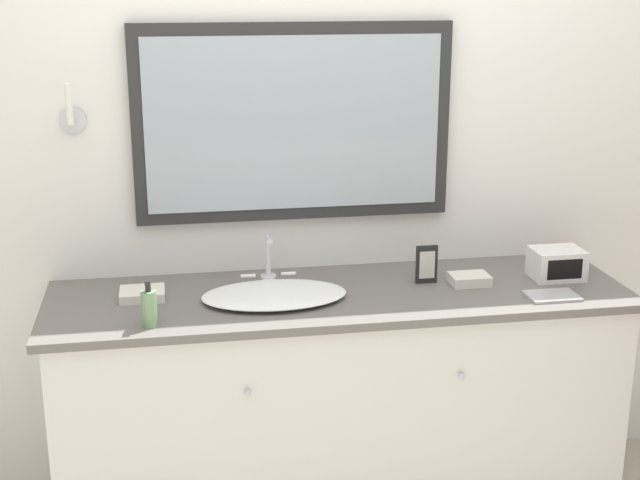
{
  "coord_description": "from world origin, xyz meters",
  "views": [
    {
      "loc": [
        -0.59,
        -2.63,
        1.99
      ],
      "look_at": [
        -0.07,
        0.32,
        1.09
      ],
      "focal_mm": 50.0,
      "sensor_mm": 36.0,
      "label": 1
    }
  ],
  "objects_px": {
    "appliance_box": "(557,264)",
    "picture_frame": "(427,264)",
    "soap_bottle": "(149,307)",
    "sink_basin": "(274,294)"
  },
  "relations": [
    {
      "from": "appliance_box",
      "to": "picture_frame",
      "type": "distance_m",
      "value": 0.5
    },
    {
      "from": "picture_frame",
      "to": "soap_bottle",
      "type": "bearing_deg",
      "value": -165.67
    },
    {
      "from": "appliance_box",
      "to": "soap_bottle",
      "type": "bearing_deg",
      "value": -171.36
    },
    {
      "from": "sink_basin",
      "to": "appliance_box",
      "type": "bearing_deg",
      "value": 2.25
    },
    {
      "from": "soap_bottle",
      "to": "appliance_box",
      "type": "xyz_separation_m",
      "value": [
        1.5,
        0.23,
        -0.01
      ]
    },
    {
      "from": "sink_basin",
      "to": "appliance_box",
      "type": "height_order",
      "value": "sink_basin"
    },
    {
      "from": "appliance_box",
      "to": "picture_frame",
      "type": "height_order",
      "value": "picture_frame"
    },
    {
      "from": "sink_basin",
      "to": "picture_frame",
      "type": "xyz_separation_m",
      "value": [
        0.57,
        0.07,
        0.05
      ]
    },
    {
      "from": "sink_basin",
      "to": "soap_bottle",
      "type": "relative_size",
      "value": 3.14
    },
    {
      "from": "soap_bottle",
      "to": "picture_frame",
      "type": "distance_m",
      "value": 1.03
    }
  ]
}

